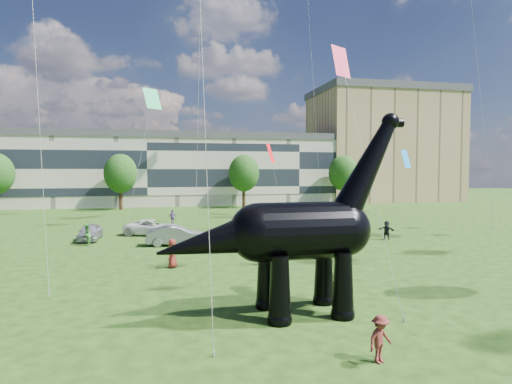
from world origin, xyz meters
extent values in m
plane|color=#16330C|center=(0.00, 0.00, 0.00)|extent=(220.00, 220.00, 0.00)
cube|color=beige|center=(-8.00, 62.00, 6.00)|extent=(78.00, 11.00, 12.00)
cube|color=tan|center=(40.00, 65.00, 11.00)|extent=(28.00, 18.00, 22.00)
cylinder|color=#382314|center=(-12.00, 53.00, 1.60)|extent=(0.56, 0.56, 3.20)
ellipsoid|color=#14380F|center=(-12.00, 53.00, 6.32)|extent=(5.20, 5.20, 6.24)
cylinder|color=#382314|center=(8.00, 53.00, 1.60)|extent=(0.56, 0.56, 3.20)
ellipsoid|color=#14380F|center=(8.00, 53.00, 6.32)|extent=(5.20, 5.20, 6.24)
cylinder|color=#382314|center=(26.00, 53.00, 1.60)|extent=(0.56, 0.56, 3.20)
ellipsoid|color=#14380F|center=(26.00, 53.00, 6.32)|extent=(5.20, 5.20, 6.24)
cone|color=black|center=(-0.45, -1.27, 1.42)|extent=(1.01, 1.01, 2.84)
sphere|color=black|center=(-0.45, -1.27, 0.17)|extent=(1.04, 1.04, 1.04)
cone|color=black|center=(-0.52, 0.81, 1.42)|extent=(1.01, 1.01, 2.84)
sphere|color=black|center=(-0.52, 0.81, 0.17)|extent=(1.04, 1.04, 1.04)
cone|color=black|center=(2.39, -1.18, 1.42)|extent=(1.01, 1.01, 2.84)
sphere|color=black|center=(2.39, -1.18, 0.17)|extent=(1.04, 1.04, 1.04)
cone|color=black|center=(2.32, 0.90, 1.42)|extent=(1.01, 1.01, 2.84)
sphere|color=black|center=(2.32, 0.90, 0.17)|extent=(1.04, 1.04, 1.04)
cylinder|color=black|center=(0.84, -0.19, 3.69)|extent=(4.06, 2.69, 2.56)
sphere|color=black|center=(-1.15, -0.25, 3.69)|extent=(2.56, 2.56, 2.56)
sphere|color=black|center=(2.83, -0.12, 3.69)|extent=(2.46, 2.46, 2.46)
cone|color=black|center=(3.99, -0.08, 6.44)|extent=(3.61, 1.54, 5.02)
sphere|color=black|center=(5.14, -0.04, 8.61)|extent=(0.80, 0.80, 0.80)
cylinder|color=black|center=(5.43, -0.03, 8.57)|extent=(0.68, 0.44, 0.42)
cone|color=black|center=(-3.10, -0.32, 3.38)|extent=(5.07, 2.16, 2.78)
imported|color=silver|center=(-11.77, 22.68, 0.75)|extent=(1.90, 4.45, 1.50)
imported|color=gray|center=(-4.15, 18.37, 0.82)|extent=(5.13, 2.20, 1.65)
imported|color=white|center=(-6.27, 24.47, 0.77)|extent=(6.07, 4.41, 1.54)
imported|color=#595960|center=(1.70, 23.03, 0.74)|extent=(3.58, 5.50, 1.48)
cube|color=white|center=(15.55, 26.92, 1.06)|extent=(3.30, 3.30, 0.12)
cone|color=white|center=(15.55, 26.92, 1.83)|extent=(4.18, 4.18, 1.44)
cylinder|color=#999999|center=(14.01, 25.80, 0.53)|extent=(0.06, 0.06, 1.06)
cylinder|color=#999999|center=(16.67, 25.38, 0.53)|extent=(0.06, 0.06, 1.06)
cylinder|color=#999999|center=(14.43, 28.46, 0.53)|extent=(0.06, 0.06, 1.06)
cylinder|color=#999999|center=(17.09, 28.04, 0.53)|extent=(0.06, 0.06, 1.06)
cube|color=white|center=(12.33, 26.65, 1.08)|extent=(3.53, 3.53, 0.12)
cone|color=white|center=(12.33, 26.65, 1.87)|extent=(4.47, 4.47, 1.48)
cylinder|color=#999999|center=(11.29, 25.00, 0.54)|extent=(0.06, 0.06, 1.08)
cylinder|color=#999999|center=(13.98, 25.61, 0.54)|extent=(0.06, 0.06, 1.08)
cylinder|color=#999999|center=(10.69, 27.69, 0.54)|extent=(0.06, 0.06, 1.08)
cylinder|color=#999999|center=(13.38, 28.30, 0.54)|extent=(0.06, 0.06, 1.08)
imported|color=#43923A|center=(-11.58, 19.83, 0.89)|extent=(0.69, 0.88, 1.79)
imported|color=#26508C|center=(1.15, 9.63, 0.84)|extent=(0.65, 0.45, 1.68)
imported|color=#5D3980|center=(-4.26, 32.74, 0.84)|extent=(1.06, 0.86, 1.69)
imported|color=black|center=(14.72, 17.33, 0.86)|extent=(1.45, 1.52, 1.72)
imported|color=maroon|center=(-4.63, 9.98, 0.94)|extent=(0.91, 1.08, 1.89)
imported|color=brown|center=(9.93, 15.35, 0.94)|extent=(1.39, 1.23, 1.87)
imported|color=maroon|center=(1.86, -5.46, 0.80)|extent=(1.19, 0.97, 1.60)
imported|color=#346782|center=(19.77, 36.66, 0.95)|extent=(0.50, 0.72, 1.89)
plane|color=red|center=(8.97, 38.26, 8.64)|extent=(1.92, 2.74, 2.59)
plane|color=blue|center=(30.27, 39.85, 8.02)|extent=(2.73, 2.25, 2.70)
plane|color=#1AAB5E|center=(-6.43, 34.07, 14.75)|extent=(2.86, 2.35, 2.51)
plane|color=#FB456D|center=(4.55, 4.34, 12.38)|extent=(1.75, 1.23, 1.75)
camera|label=1|loc=(-5.06, -18.15, 6.40)|focal=30.00mm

